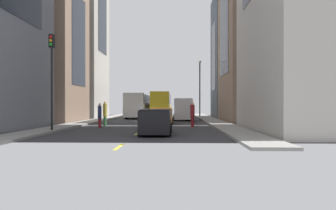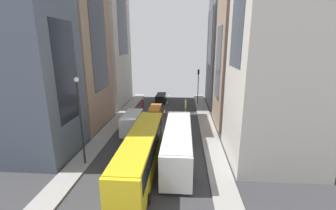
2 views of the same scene
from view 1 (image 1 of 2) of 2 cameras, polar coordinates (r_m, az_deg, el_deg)
ground_plane at (r=33.97m, az=-2.70°, el=-3.08°), size 39.30×39.30×0.00m
sidewalk_west at (r=35.08m, az=-13.52°, el=-2.86°), size 2.10×44.00×0.15m
sidewalk_east at (r=34.12m, az=8.44°, el=-2.94°), size 2.10×44.00×0.15m
lane_stripe_0 at (r=13.21m, az=-9.56°, el=-8.06°), size 0.16×2.00×0.01m
lane_stripe_1 at (r=19.09m, az=-6.07°, el=-5.54°), size 0.16×2.00×0.01m
lane_stripe_2 at (r=25.02m, az=-4.23°, el=-4.20°), size 0.16×2.00×0.01m
lane_stripe_3 at (r=30.99m, az=-3.11°, el=-3.37°), size 0.16×2.00×0.01m
lane_stripe_4 at (r=36.96m, az=-2.35°, el=-2.81°), size 0.16×2.00×0.01m
lane_stripe_5 at (r=42.94m, az=-1.80°, el=-2.40°), size 0.16×2.00×0.01m
lane_stripe_6 at (r=48.93m, az=-1.39°, el=-2.10°), size 0.16×2.00×0.01m
lane_stripe_7 at (r=54.92m, az=-1.06°, el=-1.86°), size 0.16×2.00×0.01m
building_west_1 at (r=34.98m, az=-24.66°, el=11.33°), size 9.67×7.65×17.41m
building_east_1 at (r=35.32m, az=19.14°, el=15.98°), size 9.94×9.67×23.09m
building_east_2 at (r=42.74m, az=12.97°, el=9.14°), size 6.09×7.30×17.20m
city_bus_white at (r=41.92m, az=-5.69°, el=0.27°), size 2.80×11.61×3.35m
streetcar_yellow at (r=44.06m, az=-1.22°, el=0.41°), size 2.70×13.52×3.59m
delivery_van_white at (r=34.83m, az=2.94°, el=-0.51°), size 2.25×5.14×2.58m
car_black_0 at (r=18.50m, az=-2.33°, el=-2.83°), size 1.96×4.46×1.58m
car_orange_1 at (r=27.81m, az=-1.08°, el=-1.89°), size 1.97×4.56×1.55m
pedestrian_waiting_curb at (r=25.97m, az=-12.24°, el=-1.49°), size 0.34×0.34×2.18m
pedestrian_crossing_near at (r=24.19m, az=4.81°, el=-1.72°), size 0.37×0.37×2.11m
pedestrian_crossing_mid at (r=24.08m, az=-13.23°, el=-1.85°), size 0.31×0.31×1.99m
traffic_light_near_corner at (r=21.54m, az=-21.81°, el=7.42°), size 0.32×0.44×6.51m
streetlamp_near at (r=43.46m, az=6.24°, el=4.36°), size 0.44×0.44×8.26m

